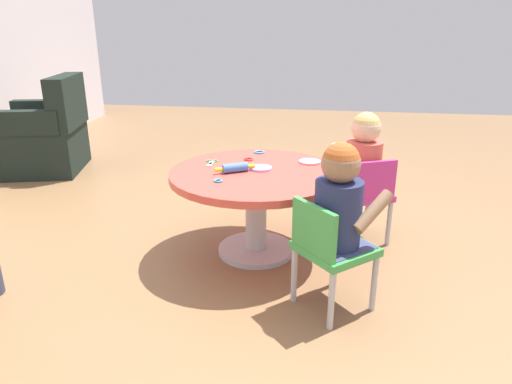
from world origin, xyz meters
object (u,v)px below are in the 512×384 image
object	(u,v)px
seated_child_right	(363,156)
rolling_pin	(235,168)
child_chair_left	(330,249)
craft_scissors	(211,162)
craft_table	(256,189)
child_chair_right	(364,194)
seated_child_left	(339,200)
armchair_dark	(45,137)

from	to	relation	value
seated_child_right	rolling_pin	distance (m)	0.77
child_chair_left	seated_child_right	distance (m)	0.84
seated_child_right	craft_scissors	size ratio (longest dim) A/B	3.72
craft_table	child_chair_left	xyz separation A→B (m)	(-0.51, -0.42, -0.08)
child_chair_right	craft_scissors	xyz separation A→B (m)	(-0.13, 0.89, 0.19)
seated_child_left	armchair_dark	world-z (taller)	armchair_dark
craft_table	rolling_pin	distance (m)	0.18
seated_child_right	craft_scissors	xyz separation A→B (m)	(-0.16, 0.88, -0.03)
seated_child_left	child_chair_right	bearing A→B (deg)	-12.67
child_chair_right	rolling_pin	xyz separation A→B (m)	(-0.29, 0.72, 0.22)
seated_child_left	child_chair_right	world-z (taller)	seated_child_left
child_chair_left	child_chair_right	world-z (taller)	same
craft_table	seated_child_left	xyz separation A→B (m)	(-0.48, -0.45, 0.14)
armchair_dark	craft_table	bearing A→B (deg)	-121.48
craft_scissors	armchair_dark	bearing A→B (deg)	57.33
child_chair_right	craft_scissors	size ratio (longest dim) A/B	3.91
craft_scissors	rolling_pin	bearing A→B (deg)	-132.75
child_chair_left	rolling_pin	bearing A→B (deg)	48.41
craft_table	seated_child_right	xyz separation A→B (m)	(0.28, -0.59, 0.14)
craft_table	armchair_dark	size ratio (longest dim) A/B	1.09
seated_child_left	armchair_dark	size ratio (longest dim) A/B	0.58
child_chair_left	seated_child_right	xyz separation A→B (m)	(0.79, -0.18, 0.23)
child_chair_left	craft_scissors	distance (m)	0.96
armchair_dark	seated_child_right	bearing A→B (deg)	-110.65
armchair_dark	rolling_pin	size ratio (longest dim) A/B	4.21
seated_child_left	rolling_pin	world-z (taller)	seated_child_left
child_chair_left	armchair_dark	world-z (taller)	armchair_dark
child_chair_left	seated_child_right	bearing A→B (deg)	-12.56
seated_child_left	craft_scissors	xyz separation A→B (m)	(0.60, 0.73, -0.03)
craft_table	child_chair_left	size ratio (longest dim) A/B	1.78
child_chair_left	armchair_dark	size ratio (longest dim) A/B	0.61
craft_table	seated_child_right	bearing A→B (deg)	-64.57
seated_child_left	rolling_pin	bearing A→B (deg)	51.62
child_chair_right	craft_scissors	world-z (taller)	child_chair_right
seated_child_right	rolling_pin	xyz separation A→B (m)	(-0.32, 0.70, -0.01)
child_chair_right	rolling_pin	size ratio (longest dim) A/B	2.57
seated_child_right	child_chair_right	bearing A→B (deg)	-155.02
child_chair_left	craft_scissors	size ratio (longest dim) A/B	3.91
armchair_dark	craft_scissors	bearing A→B (deg)	-122.67
seated_child_left	child_chair_left	bearing A→B (deg)	132.37
child_chair_right	child_chair_left	bearing A→B (deg)	165.65
child_chair_left	craft_scissors	world-z (taller)	child_chair_left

